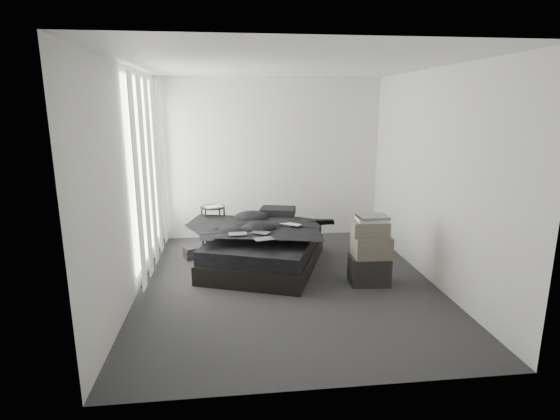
{
  "coord_description": "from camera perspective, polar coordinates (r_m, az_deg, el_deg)",
  "views": [
    {
      "loc": [
        -0.68,
        -5.03,
        2.16
      ],
      "look_at": [
        0.0,
        0.8,
        0.75
      ],
      "focal_mm": 28.0,
      "sensor_mm": 36.0,
      "label": 1
    }
  ],
  "objects": [
    {
      "name": "box_lower",
      "position": [
        5.58,
        11.56,
        -7.63
      ],
      "size": [
        0.5,
        0.41,
        0.35
      ],
      "primitive_type": "cube",
      "rotation": [
        0.0,
        0.0,
        -0.09
      ],
      "color": "black",
      "rests_on": "floor"
    },
    {
      "name": "papers",
      "position": [
        6.61,
        -8.7,
        0.43
      ],
      "size": [
        0.32,
        0.28,
        0.01
      ],
      "primitive_type": "cube",
      "rotation": [
        0.0,
        0.0,
        0.43
      ],
      "color": "white",
      "rests_on": "side_stand"
    },
    {
      "name": "pillow_upper",
      "position": [
        6.53,
        -0.29,
        -0.19
      ],
      "size": [
        0.57,
        0.46,
        0.11
      ],
      "primitive_type": "cube",
      "rotation": [
        0.0,
        0.0,
        -0.25
      ],
      "color": "black",
      "rests_on": "pillow_lower"
    },
    {
      "name": "pillow_lower",
      "position": [
        6.59,
        -0.76,
        -1.11
      ],
      "size": [
        0.63,
        0.53,
        0.12
      ],
      "primitive_type": "cube",
      "rotation": [
        0.0,
        0.0,
        -0.35
      ],
      "color": "black",
      "rests_on": "mattress"
    },
    {
      "name": "curtain_left",
      "position": [
        6.08,
        -16.57,
        4.63
      ],
      "size": [
        0.06,
        2.12,
        2.48
      ],
      "primitive_type": "cube",
      "color": "white",
      "rests_on": "wall_left"
    },
    {
      "name": "side_stand",
      "position": [
        6.7,
        -8.69,
        -2.43
      ],
      "size": [
        0.45,
        0.45,
        0.68
      ],
      "primitive_type": "cylinder",
      "rotation": [
        0.0,
        0.0,
        0.26
      ],
      "color": "black",
      "rests_on": "floor"
    },
    {
      "name": "art_book_white",
      "position": [
        5.38,
        11.88,
        -1.2
      ],
      "size": [
        0.38,
        0.32,
        0.04
      ],
      "primitive_type": "cube",
      "rotation": [
        0.0,
        0.0,
        -0.09
      ],
      "color": "silver",
      "rests_on": "box_upper"
    },
    {
      "name": "box_upper",
      "position": [
        5.41,
        11.71,
        -2.33
      ],
      "size": [
        0.47,
        0.4,
        0.19
      ],
      "primitive_type": "cube",
      "rotation": [
        0.0,
        0.0,
        -0.14
      ],
      "color": "#625A4D",
      "rests_on": "box_mid"
    },
    {
      "name": "window_left",
      "position": [
        6.08,
        -17.08,
        5.27
      ],
      "size": [
        0.02,
        2.0,
        2.3
      ],
      "primitive_type": "cube",
      "color": "white",
      "rests_on": "wall_left"
    },
    {
      "name": "comic_a",
      "position": [
        5.52,
        -5.55,
        -2.47
      ],
      "size": [
        0.23,
        0.15,
        0.01
      ],
      "primitive_type": "cube",
      "rotation": [
        0.0,
        0.0,
        0.03
      ],
      "color": "black",
      "rests_on": "duvet"
    },
    {
      "name": "floor_books",
      "position": [
        6.47,
        -11.66,
        -5.55
      ],
      "size": [
        0.23,
        0.27,
        0.16
      ],
      "primitive_type": "cube",
      "rotation": [
        0.0,
        0.0,
        0.4
      ],
      "color": "black",
      "rests_on": "floor"
    },
    {
      "name": "wall_front",
      "position": [
        3.13,
        6.2,
        -2.5
      ],
      "size": [
        3.6,
        0.01,
        2.6
      ],
      "primitive_type": "cube",
      "color": "white",
      "rests_on": "ground"
    },
    {
      "name": "ceiling",
      "position": [
        5.09,
        1.1,
        18.47
      ],
      "size": [
        3.6,
        4.2,
        0.01
      ],
      "primitive_type": "cube",
      "color": "white",
      "rests_on": "ground"
    },
    {
      "name": "wall_left",
      "position": [
        5.22,
        -18.97,
        3.3
      ],
      "size": [
        0.01,
        4.2,
        2.6
      ],
      "primitive_type": "cube",
      "color": "white",
      "rests_on": "ground"
    },
    {
      "name": "mattress",
      "position": [
        5.98,
        -2.01,
        -4.23
      ],
      "size": [
        1.83,
        2.08,
        0.19
      ],
      "primitive_type": "cube",
      "rotation": [
        0.0,
        0.0,
        -0.35
      ],
      "color": "black",
      "rests_on": "bed"
    },
    {
      "name": "box_mid",
      "position": [
        5.47,
        11.84,
        -4.64
      ],
      "size": [
        0.45,
        0.36,
        0.27
      ],
      "primitive_type": "cube",
      "rotation": [
        0.0,
        0.0,
        -0.02
      ],
      "color": "#625A4D",
      "rests_on": "box_lower"
    },
    {
      "name": "wall_back",
      "position": [
        7.21,
        -1.21,
        6.65
      ],
      "size": [
        3.6,
        0.01,
        2.6
      ],
      "primitive_type": "cube",
      "color": "white",
      "rests_on": "ground"
    },
    {
      "name": "floor",
      "position": [
        5.51,
        0.98,
        -9.55
      ],
      "size": [
        3.6,
        4.2,
        0.01
      ],
      "primitive_type": "cube",
      "color": "#2F2F31",
      "rests_on": "ground"
    },
    {
      "name": "laptop",
      "position": [
        5.85,
        1.2,
        -1.39
      ],
      "size": [
        0.34,
        0.32,
        0.02
      ],
      "primitive_type": "imported",
      "rotation": [
        0.0,
        0.0,
        -0.67
      ],
      "color": "silver",
      "rests_on": "duvet"
    },
    {
      "name": "duvet",
      "position": [
        5.88,
        -2.14,
        -2.49
      ],
      "size": [
        1.77,
        1.9,
        0.21
      ],
      "primitive_type": "imported",
      "rotation": [
        0.0,
        0.0,
        -0.35
      ],
      "color": "black",
      "rests_on": "mattress"
    },
    {
      "name": "art_book_snake",
      "position": [
        5.36,
        12.03,
        -0.87
      ],
      "size": [
        0.35,
        0.28,
        0.03
      ],
      "primitive_type": "cube",
      "rotation": [
        0.0,
        0.0,
        0.01
      ],
      "color": "silver",
      "rests_on": "art_book_white"
    },
    {
      "name": "comic_c",
      "position": [
        5.28,
        -2.18,
        -3.01
      ],
      "size": [
        0.26,
        0.2,
        0.01
      ],
      "primitive_type": "cube",
      "rotation": [
        0.0,
        0.0,
        0.26
      ],
      "color": "black",
      "rests_on": "duvet"
    },
    {
      "name": "bed",
      "position": [
        6.05,
        -1.99,
        -6.19
      ],
      "size": [
        1.89,
        2.15,
        0.24
      ],
      "primitive_type": "cube",
      "rotation": [
        0.0,
        0.0,
        -0.35
      ],
      "color": "black",
      "rests_on": "floor"
    },
    {
      "name": "comic_b",
      "position": [
        5.56,
        -2.57,
        -2.24
      ],
      "size": [
        0.27,
        0.25,
        0.01
      ],
      "primitive_type": "cube",
      "rotation": [
        0.0,
        0.0,
        -0.56
      ],
      "color": "black",
      "rests_on": "duvet"
    },
    {
      "name": "wall_right",
      "position": [
        5.67,
        19.41,
        4.03
      ],
      "size": [
        0.01,
        4.2,
        2.6
      ],
      "primitive_type": "cube",
      "color": "white",
      "rests_on": "ground"
    }
  ]
}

